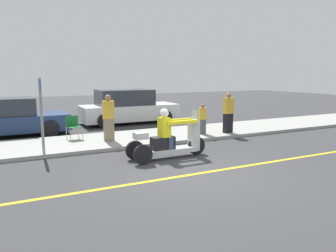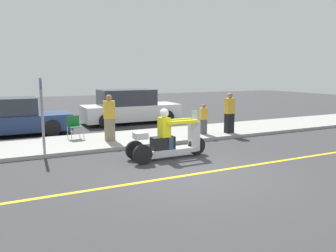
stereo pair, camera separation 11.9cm
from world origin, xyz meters
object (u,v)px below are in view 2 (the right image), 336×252
spectator_mid_group (109,119)px  street_sign (42,112)px  parked_car_lot_left (130,107)px  spectator_end_of_line (229,114)px  folding_chair_curbside (74,125)px  spectator_far_back (204,120)px  motorcycle_trike (168,141)px  parked_car_lot_right (7,118)px

spectator_mid_group → street_sign: street_sign is taller
parked_car_lot_left → spectator_end_of_line: bearing=-63.8°
spectator_end_of_line → spectator_mid_group: bearing=173.0°
spectator_end_of_line → folding_chair_curbside: bearing=165.5°
spectator_end_of_line → parked_car_lot_left: bearing=116.2°
street_sign → parked_car_lot_left: bearing=49.0°
spectator_mid_group → spectator_far_back: spectator_mid_group is taller
motorcycle_trike → spectator_end_of_line: bearing=29.3°
motorcycle_trike → spectator_far_back: 3.50m
spectator_end_of_line → street_sign: street_sign is taller
folding_chair_curbside → parked_car_lot_right: parked_car_lot_right is taller
folding_chair_curbside → parked_car_lot_right: (-2.16, 2.37, 0.08)m
folding_chair_curbside → street_sign: size_ratio=0.37×
motorcycle_trike → parked_car_lot_left: size_ratio=0.51×
folding_chair_curbside → parked_car_lot_left: bearing=46.1°
parked_car_lot_right → spectator_far_back: bearing=-28.0°
spectator_mid_group → spectator_end_of_line: 4.69m
spectator_far_back → street_sign: street_sign is taller
motorcycle_trike → spectator_mid_group: 2.84m
spectator_far_back → parked_car_lot_left: 4.85m
spectator_end_of_line → street_sign: bearing=-177.7°
parked_car_lot_right → street_sign: 4.28m
folding_chair_curbside → spectator_mid_group: bearing=-40.9°
spectator_end_of_line → parked_car_lot_left: 5.45m
spectator_far_back → spectator_end_of_line: size_ratio=0.74×
spectator_mid_group → spectator_end_of_line: size_ratio=1.02×
folding_chair_curbside → street_sign: bearing=-124.4°
folding_chair_curbside → parked_car_lot_right: 3.21m
spectator_mid_group → folding_chair_curbside: spectator_mid_group is taller
spectator_mid_group → folding_chair_curbside: (-1.04, 0.90, -0.27)m
parked_car_lot_left → street_sign: street_sign is taller
parked_car_lot_right → spectator_mid_group: bearing=-45.6°
motorcycle_trike → spectator_end_of_line: 4.23m
spectator_mid_group → street_sign: (-2.24, -0.85, 0.42)m
spectator_far_back → spectator_mid_group: bearing=174.6°
spectator_end_of_line → parked_car_lot_right: size_ratio=0.34×
spectator_mid_group → parked_car_lot_right: size_ratio=0.35×
spectator_mid_group → street_sign: size_ratio=0.73×
parked_car_lot_right → street_sign: (0.96, -4.12, 0.61)m
spectator_mid_group → motorcycle_trike: bearing=-69.7°
motorcycle_trike → parked_car_lot_right: (-4.18, 5.91, 0.18)m
spectator_end_of_line → parked_car_lot_right: 8.75m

